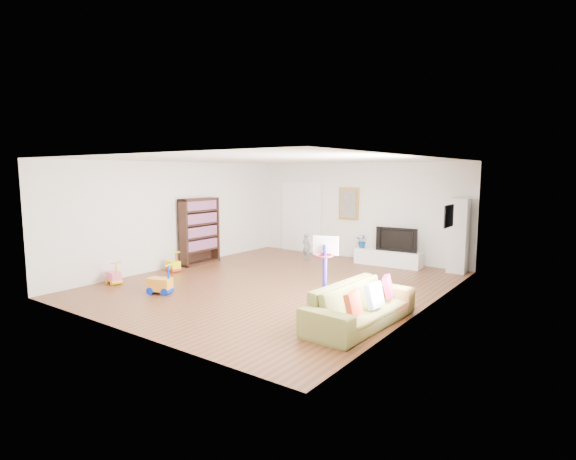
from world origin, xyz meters
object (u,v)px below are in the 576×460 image
Objects in this scene: media_console at (388,258)px; basketball_hoop at (323,281)px; sofa at (361,305)px; bookshelf at (199,231)px.

basketball_hoop is (0.99, -4.89, 0.50)m from media_console.
sofa is (1.52, -4.60, 0.12)m from media_console.
media_console is 4.85m from sofa.
media_console is 5.01m from basketball_hoop.
basketball_hoop is (-0.53, -0.28, 0.38)m from sofa.
bookshelf is (-4.18, -2.71, 0.67)m from media_console.
sofa is (5.71, -1.89, -0.55)m from bookshelf.
basketball_hoop is at bearing -80.41° from media_console.
media_console is at bearing 32.38° from bookshelf.
media_console is 5.03m from bookshelf.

